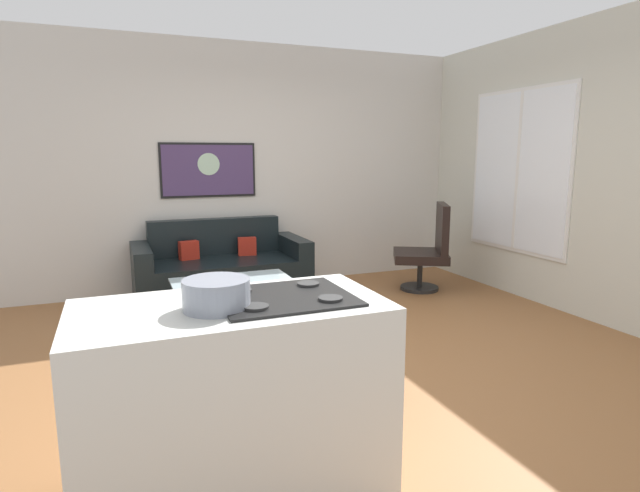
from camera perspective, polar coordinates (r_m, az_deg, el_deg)
ground at (r=4.15m, az=1.25°, el=-12.17°), size 6.40×6.40×0.04m
back_wall at (r=6.14m, az=-7.72°, el=8.63°), size 6.40×0.05×2.80m
right_wall at (r=5.63m, az=25.59°, el=7.61°), size 0.05×6.40×2.80m
couch at (r=5.72m, az=-10.86°, el=-2.80°), size 1.83×0.87×0.84m
coffee_table at (r=4.69m, az=-9.78°, el=-4.12°), size 1.04×0.50×0.45m
armchair at (r=6.02m, az=11.91°, el=-0.35°), size 0.82×0.83×1.00m
kitchen_counter at (r=2.47m, az=-9.46°, el=-16.45°), size 1.36×0.70×0.93m
mixing_bowl at (r=2.22m, az=-11.40°, el=-5.30°), size 0.29×0.29×0.13m
wall_painting at (r=6.00m, az=-12.23°, el=8.23°), size 1.07×0.03×0.61m
window at (r=6.03m, az=21.11°, el=7.71°), size 0.03×1.45×1.76m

